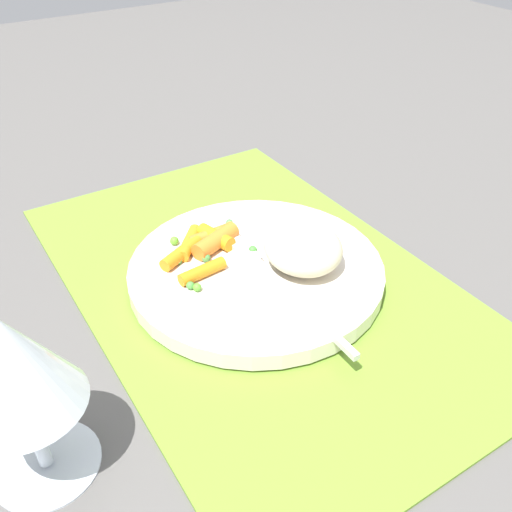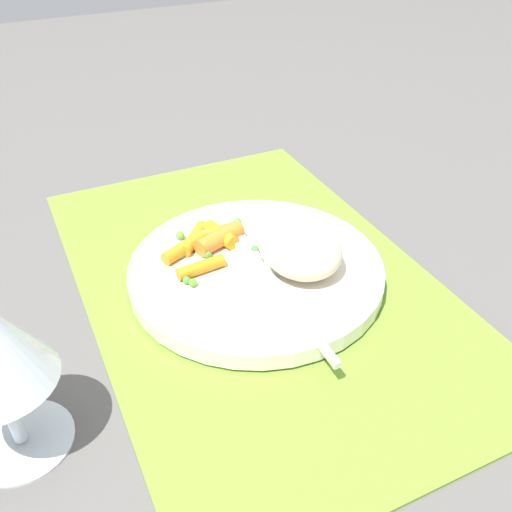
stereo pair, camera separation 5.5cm
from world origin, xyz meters
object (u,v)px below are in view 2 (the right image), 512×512
at_px(carrot_portion, 208,242).
at_px(fork, 271,281).
at_px(plate, 256,271).
at_px(rice_mound, 303,251).

xyz_separation_m(carrot_portion, fork, (-0.08, -0.03, -0.00)).
xyz_separation_m(plate, rice_mound, (-0.03, -0.04, 0.03)).
height_order(rice_mound, fork, rice_mound).
relative_size(plate, fork, 1.27).
height_order(plate, rice_mound, rice_mound).
bearing_deg(plate, fork, 179.20).
xyz_separation_m(rice_mound, fork, (-0.01, 0.04, -0.02)).
relative_size(rice_mound, fork, 0.41).
xyz_separation_m(rice_mound, carrot_portion, (0.07, 0.07, -0.01)).
bearing_deg(rice_mound, fork, 100.72).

